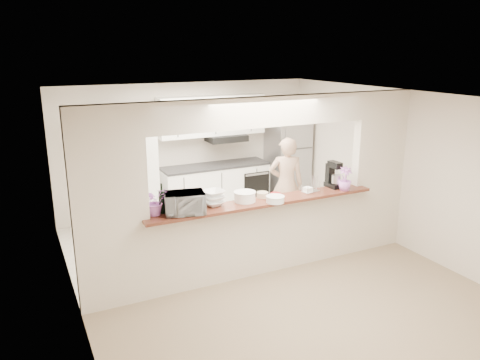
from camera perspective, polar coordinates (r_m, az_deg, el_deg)
floor at (r=6.89m, az=2.58°, el=-11.04°), size 6.00×6.00×0.00m
tile_overlay at (r=8.15m, az=-2.67°, el=-6.60°), size 5.00×2.90×0.01m
partition at (r=6.36m, az=2.74°, el=0.98°), size 5.00×0.15×2.50m
bar_counter at (r=6.64m, az=2.66°, el=-6.62°), size 3.40×0.38×1.09m
kitchen_cabinets at (r=8.83m, az=-6.90°, el=1.68°), size 3.15×0.62×2.25m
refrigerator at (r=9.74m, az=5.78°, el=2.27°), size 0.75×0.70×1.70m
flower_left at (r=5.92m, az=-10.36°, el=-2.57°), size 0.39×0.36×0.35m
wine_bottle_a at (r=5.98m, az=-9.50°, el=-2.71°), size 0.07×0.07×0.36m
wine_bottle_b at (r=5.97m, az=-9.50°, el=-2.61°), size 0.08×0.08×0.39m
toaster_oven at (r=5.92m, az=-6.78°, el=-2.81°), size 0.56×0.43×0.28m
serving_bowls at (r=6.19m, az=-3.22°, el=-2.24°), size 0.32×0.32×0.20m
plate_stack_a at (r=6.36m, az=0.59°, el=-2.03°), size 0.30×0.30×0.14m
plate_stack_b at (r=6.35m, az=4.31°, el=-2.35°), size 0.25×0.25×0.09m
red_bowl at (r=6.53m, az=4.36°, el=-1.92°), size 0.15×0.15×0.07m
tan_bowl at (r=6.55m, az=2.75°, el=-1.81°), size 0.16×0.16×0.08m
utensil_caddy at (r=6.84m, az=8.59°, el=-0.65°), size 0.28×0.19×0.24m
stand_mixer at (r=7.13m, az=11.31°, el=0.53°), size 0.18×0.28×0.40m
flower_right at (r=7.00m, az=12.69°, el=0.15°), size 0.24×0.24×0.35m
person at (r=8.15m, az=5.63°, el=-0.57°), size 0.71×0.60×1.65m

